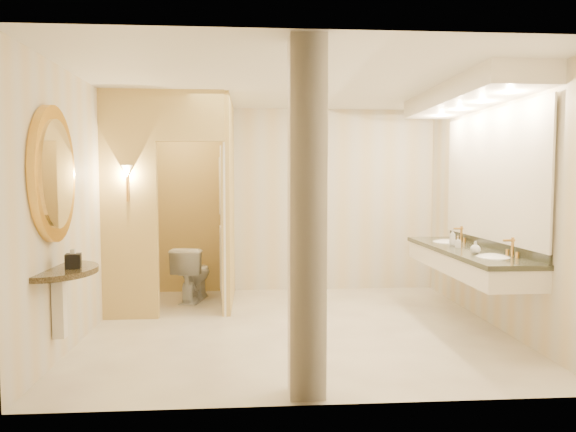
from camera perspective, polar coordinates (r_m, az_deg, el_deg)
name	(u,v)px	position (r m, az deg, el deg)	size (l,w,h in m)	color
floor	(296,327)	(5.89, 0.87, -12.25)	(4.50, 4.50, 0.00)	white
ceiling	(296,83)	(5.75, 0.90, 14.55)	(4.50, 4.50, 0.00)	silver
wall_back	(285,200)	(7.65, -0.39, 1.77)	(4.50, 0.02, 2.70)	beige
wall_front	(320,222)	(3.68, 3.54, -0.65)	(4.50, 0.02, 2.70)	beige
wall_left	(87,208)	(5.91, -21.41, 0.84)	(0.02, 4.00, 2.70)	beige
wall_right	(493,206)	(6.27, 21.85, 0.99)	(0.02, 4.00, 2.70)	beige
toilet_closet	(203,201)	(6.64, -9.42, 1.68)	(1.50, 1.55, 2.70)	tan
wall_sconce	(127,173)	(6.23, -17.45, 4.59)	(0.14, 0.14, 0.42)	#BB873B
vanity	(471,182)	(6.14, 19.67, 3.59)	(0.75, 2.55, 2.09)	white
console_shelf	(54,216)	(4.92, -24.57, 0.03)	(0.91, 0.91, 1.91)	black
pillar	(307,220)	(3.87, 2.10, -0.42)	(0.27, 0.27, 2.70)	white
tissue_box	(73,261)	(4.91, -22.75, -4.61)	(0.13, 0.13, 0.13)	black
toilet	(193,273)	(7.19, -10.53, -6.26)	(0.42, 0.73, 0.75)	white
soap_bottle_a	(458,242)	(6.20, 18.36, -2.77)	(0.06, 0.06, 0.13)	beige
soap_bottle_b	(475,247)	(5.76, 20.09, -3.29)	(0.10, 0.10, 0.13)	silver
soap_bottle_c	(452,237)	(6.37, 17.81, -2.27)	(0.08, 0.08, 0.20)	#C6B28C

